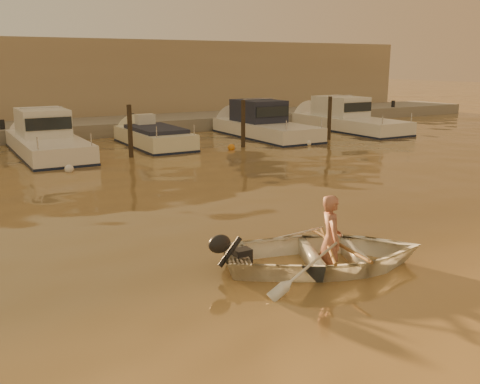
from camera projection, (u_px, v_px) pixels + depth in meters
ground_plane at (411, 278)px, 9.07m from camera, size 160.00×160.00×0.00m
dinghy at (325, 254)px, 9.47m from camera, size 4.32×3.76×0.75m
person at (331, 240)px, 9.42m from camera, size 0.59×0.70×1.62m
outboard_motor at (241, 256)px, 9.28m from camera, size 0.98×0.72×0.70m
oar_port at (339, 244)px, 9.46m from camera, size 0.45×2.08×0.13m
oar_starboard at (328, 245)px, 9.44m from camera, size 1.18×1.80×0.13m
moored_boat_2 at (47, 139)px, 20.98m from camera, size 2.24×7.51×1.75m
moored_boat_3 at (154, 141)px, 23.24m from camera, size 2.00×5.80×0.95m
moored_boat_4 at (265, 124)px, 25.95m from camera, size 2.39×7.32×1.75m
moored_boat_5 at (349, 119)px, 28.53m from camera, size 2.40×7.99×1.75m
piling_2 at (130, 134)px, 20.36m from camera, size 0.18×0.18×2.20m
piling_3 at (243, 126)px, 22.79m from camera, size 0.18×0.18×2.20m
piling_4 at (329, 120)px, 25.08m from camera, size 0.18×0.18×2.20m
fender_c at (69, 169)px, 17.77m from camera, size 0.30×0.30×0.30m
fender_d at (231, 147)px, 22.24m from camera, size 0.30×0.30×0.30m
fender_e at (308, 143)px, 23.49m from camera, size 0.30×0.30×0.30m
quay at (85, 131)px, 27.10m from camera, size 52.00×4.00×1.00m
waterfront_building at (58, 82)px, 31.19m from camera, size 46.00×7.00×4.80m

